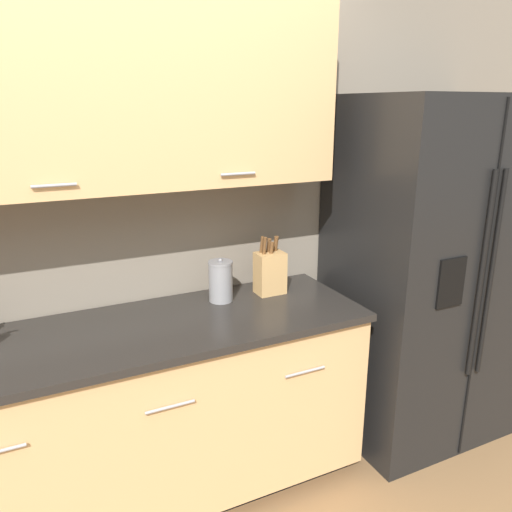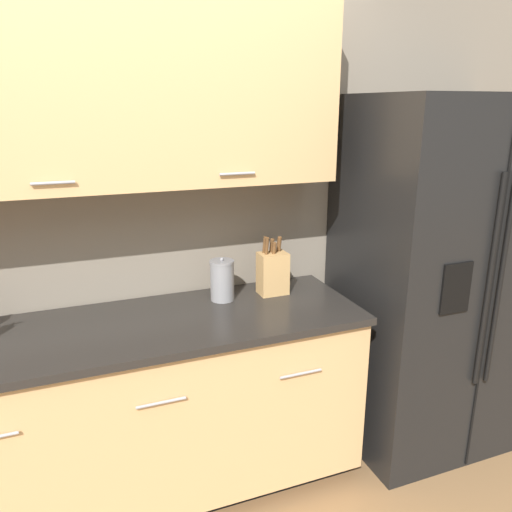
{
  "view_description": "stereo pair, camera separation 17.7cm",
  "coord_description": "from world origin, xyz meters",
  "views": [
    {
      "loc": [
        -0.36,
        -1.21,
        1.83
      ],
      "look_at": [
        0.6,
        0.78,
        1.16
      ],
      "focal_mm": 35.0,
      "sensor_mm": 36.0,
      "label": 1
    },
    {
      "loc": [
        -0.2,
        -1.28,
        1.83
      ],
      "look_at": [
        0.6,
        0.78,
        1.16
      ],
      "focal_mm": 35.0,
      "sensor_mm": 36.0,
      "label": 2
    }
  ],
  "objects": [
    {
      "name": "wall_back",
      "position": [
        -0.08,
        1.06,
        1.53
      ],
      "size": [
        10.0,
        0.39,
        2.6
      ],
      "color": "gray",
      "rests_on": "ground_plane"
    },
    {
      "name": "refrigerator",
      "position": [
        1.63,
        0.73,
        0.94
      ],
      "size": [
        0.96,
        0.76,
        1.89
      ],
      "color": "black",
      "rests_on": "ground_plane"
    },
    {
      "name": "counter_unit",
      "position": [
        -0.23,
        0.79,
        0.46
      ],
      "size": [
        2.59,
        0.64,
        0.91
      ],
      "color": "black",
      "rests_on": "ground_plane"
    },
    {
      "name": "knife_block",
      "position": [
        0.74,
        0.91,
        1.02
      ],
      "size": [
        0.14,
        0.11,
        0.31
      ],
      "color": "tan",
      "rests_on": "counter_unit"
    },
    {
      "name": "steel_canister",
      "position": [
        0.48,
        0.92,
        1.01
      ],
      "size": [
        0.12,
        0.12,
        0.22
      ],
      "color": "gray",
      "rests_on": "counter_unit"
    }
  ]
}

